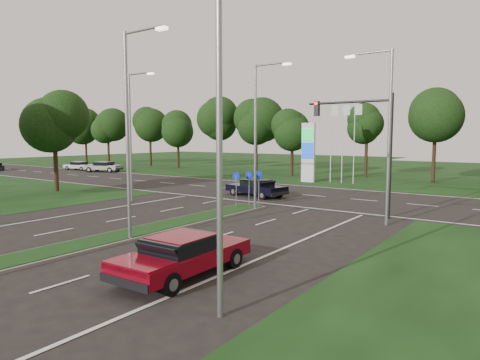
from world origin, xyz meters
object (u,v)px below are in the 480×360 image
Objects in this scene: far_car_a at (103,166)px; far_car_b at (79,166)px; red_sedan at (183,254)px; navy_sedan at (256,187)px.

far_car_a is 1.17× the size of far_car_b.
far_car_a is 5.41m from far_car_b.
red_sedan reaches higher than far_car_a.
navy_sedan is 35.70m from far_car_b.
navy_sedan is at bearing 114.78° from red_sedan.
far_car_a is (-37.78, 25.18, -0.01)m from red_sedan.
far_car_a is (-29.39, 7.98, 0.01)m from navy_sedan.
far_car_b is (-34.79, 7.97, -0.08)m from navy_sedan.
red_sedan is at bearing -143.08° from navy_sedan.
red_sedan is 0.98× the size of far_car_a.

